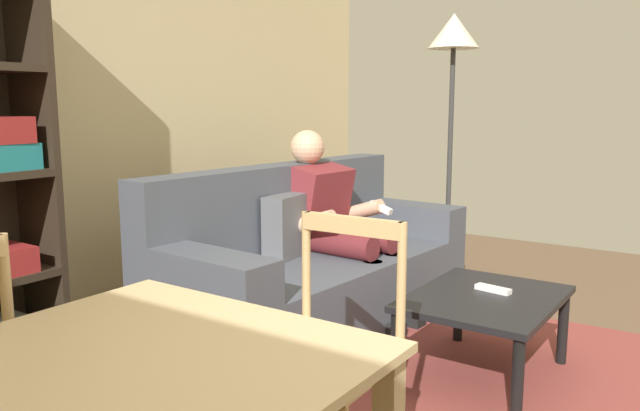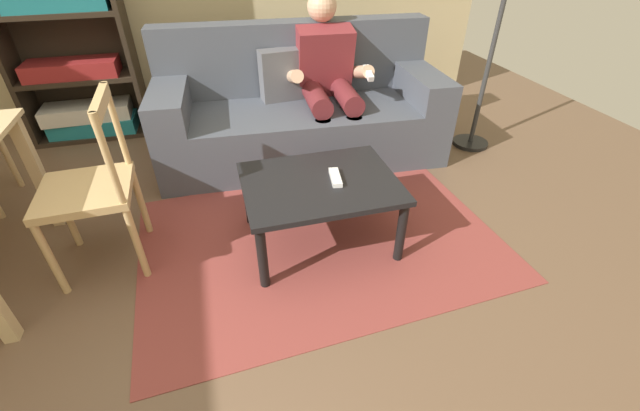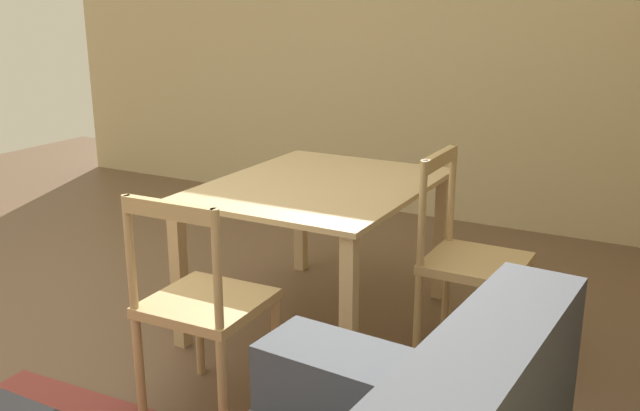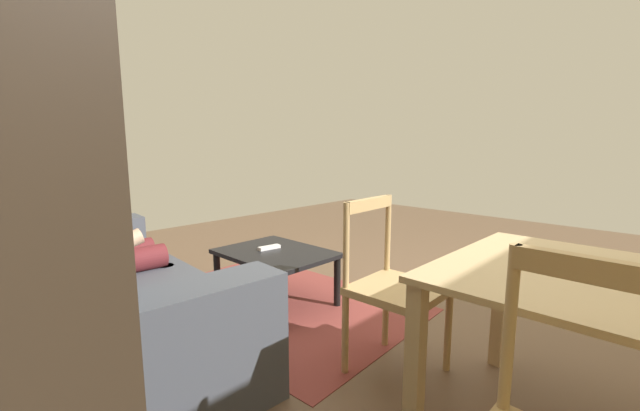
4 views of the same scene
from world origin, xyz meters
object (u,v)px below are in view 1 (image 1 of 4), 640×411
Objects in this scene: couch at (310,268)px; person_lounging at (334,222)px; dining_chair_facing_couch at (327,356)px; tv_remote at (493,289)px; floor_lamp at (453,56)px; coffee_table at (485,307)px.

person_lounging is at bearing -7.90° from couch.
couch is 1.59m from dining_chair_facing_couch.
tv_remote is 1.20m from dining_chair_facing_couch.
floor_lamp is at bearing -140.90° from tv_remote.
floor_lamp is at bearing 14.69° from dining_chair_facing_couch.
floor_lamp is (1.52, 0.83, 1.27)m from coffee_table.
tv_remote is at bearing -5.08° from coffee_table.
person_lounging is (0.21, -0.03, 0.24)m from couch.
tv_remote is at bearing -104.29° from person_lounging.
coffee_table is 1.13m from dining_chair_facing_couch.
couch is at bearing -84.69° from tv_remote.
coffee_table is 0.90× the size of dining_chair_facing_couch.
floor_lamp is at bearing -11.14° from couch.
coffee_table is at bearing 3.66° from tv_remote.
couch is at bearing 37.27° from dining_chair_facing_couch.
couch is at bearing 172.10° from person_lounging.
couch is 12.36× the size of tv_remote.
couch reaches higher than dining_chair_facing_couch.
dining_chair_facing_couch is 2.96m from floor_lamp.
coffee_table is at bearing -151.23° from floor_lamp.
coffee_table is 2.15m from floor_lamp.
floor_lamp reaches higher than dining_chair_facing_couch.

